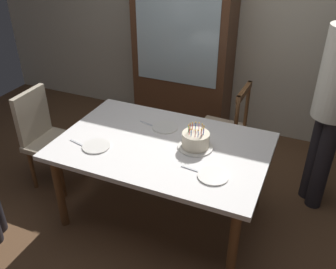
% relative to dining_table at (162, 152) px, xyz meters
% --- Properties ---
extents(ground, '(6.40, 6.40, 0.00)m').
position_rel_dining_table_xyz_m(ground, '(0.00, 0.00, -0.66)').
color(ground, brown).
extents(back_wall, '(6.40, 0.10, 2.60)m').
position_rel_dining_table_xyz_m(back_wall, '(0.00, 1.85, 0.64)').
color(back_wall, beige).
rests_on(back_wall, ground).
extents(dining_table, '(1.66, 1.09, 0.74)m').
position_rel_dining_table_xyz_m(dining_table, '(0.00, 0.00, 0.00)').
color(dining_table, white).
rests_on(dining_table, ground).
extents(birthday_cake, '(0.28, 0.28, 0.20)m').
position_rel_dining_table_xyz_m(birthday_cake, '(0.26, 0.06, 0.14)').
color(birthday_cake, silver).
rests_on(birthday_cake, dining_table).
extents(plate_near_celebrant, '(0.22, 0.22, 0.01)m').
position_rel_dining_table_xyz_m(plate_near_celebrant, '(-0.46, -0.24, 0.09)').
color(plate_near_celebrant, white).
rests_on(plate_near_celebrant, dining_table).
extents(plate_far_side, '(0.22, 0.22, 0.01)m').
position_rel_dining_table_xyz_m(plate_far_side, '(-0.08, 0.24, 0.09)').
color(plate_far_side, white).
rests_on(plate_far_side, dining_table).
extents(plate_near_guest, '(0.22, 0.22, 0.01)m').
position_rel_dining_table_xyz_m(plate_near_guest, '(0.50, -0.24, 0.09)').
color(plate_near_guest, white).
rests_on(plate_near_guest, dining_table).
extents(fork_near_celebrant, '(0.18, 0.06, 0.01)m').
position_rel_dining_table_xyz_m(fork_near_celebrant, '(-0.62, -0.26, 0.08)').
color(fork_near_celebrant, silver).
rests_on(fork_near_celebrant, dining_table).
extents(fork_far_side, '(0.18, 0.05, 0.01)m').
position_rel_dining_table_xyz_m(fork_far_side, '(-0.24, 0.24, 0.08)').
color(fork_far_side, silver).
rests_on(fork_far_side, dining_table).
extents(fork_near_guest, '(0.18, 0.04, 0.01)m').
position_rel_dining_table_xyz_m(fork_near_guest, '(0.34, -0.23, 0.08)').
color(fork_near_guest, silver).
rests_on(fork_near_guest, dining_table).
extents(chair_spindle_back, '(0.46, 0.46, 0.95)m').
position_rel_dining_table_xyz_m(chair_spindle_back, '(0.27, 0.86, -0.20)').
color(chair_spindle_back, tan).
rests_on(chair_spindle_back, ground).
extents(chair_upholstered, '(0.45, 0.45, 0.95)m').
position_rel_dining_table_xyz_m(chair_upholstered, '(-1.22, 0.02, -0.13)').
color(chair_upholstered, tan).
rests_on(chair_upholstered, ground).
extents(person_guest, '(0.32, 0.32, 1.83)m').
position_rel_dining_table_xyz_m(person_guest, '(1.19, 0.73, 0.39)').
color(person_guest, '#262328').
rests_on(person_guest, ground).
extents(china_cabinet, '(1.10, 0.45, 1.90)m').
position_rel_dining_table_xyz_m(china_cabinet, '(-0.43, 1.56, 0.29)').
color(china_cabinet, '#56331E').
rests_on(china_cabinet, ground).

